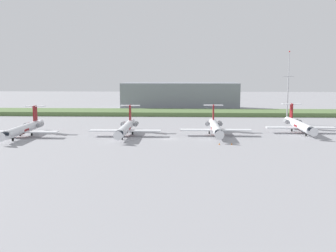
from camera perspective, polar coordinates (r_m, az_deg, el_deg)
ground_plane at (r=151.11m, az=0.36°, el=0.08°), size 500.00×500.00×0.00m
grass_berm at (r=189.49m, az=0.76°, el=1.97°), size 320.00×20.00×1.92m
regional_jet_nearest at (r=133.14m, az=-20.17°, el=-0.38°), size 22.81×31.00×9.00m
regional_jet_second at (r=128.02m, az=-6.10°, el=-0.25°), size 22.81×31.00×9.00m
regional_jet_third at (r=129.53m, az=6.87°, el=-0.16°), size 22.81×31.00×9.00m
regional_jet_fourth at (r=141.29m, az=18.41°, el=0.16°), size 22.81×31.00×9.00m
antenna_mast at (r=163.12m, az=16.92°, el=4.46°), size 4.40×0.50×28.48m
distant_hangar at (r=217.98m, az=1.75°, el=4.39°), size 62.50×25.78×14.33m
safety_cone_front_marker at (r=112.54m, az=7.42°, el=-2.57°), size 0.44×0.44×0.55m
safety_cone_mid_marker at (r=112.93m, az=9.18°, el=-2.57°), size 0.44×0.44×0.55m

